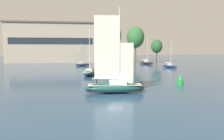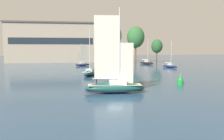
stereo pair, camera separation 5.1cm
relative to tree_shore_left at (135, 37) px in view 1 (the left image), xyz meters
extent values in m
plane|color=#2D4C6B|center=(-23.17, -75.73, -13.02)|extent=(400.00, 400.00, 0.00)
cube|color=tan|center=(-42.65, 10.75, -3.03)|extent=(45.66, 17.90, 20.00)
cube|color=#1E2833|center=(-42.65, 1.71, -2.03)|extent=(41.10, 0.10, 3.20)
cube|color=#514C4C|center=(-42.65, 10.75, 7.32)|extent=(46.86, 19.10, 0.70)
cylinder|color=brown|center=(0.00, 0.00, -8.00)|extent=(0.80, 0.80, 10.04)
ellipsoid|color=#336B38|center=(0.00, 0.00, 0.06)|extent=(9.04, 9.04, 11.05)
cylinder|color=#4C3828|center=(11.25, -0.93, -9.78)|extent=(0.52, 0.52, 6.48)
ellipsoid|color=#285B2D|center=(11.25, -0.93, -4.58)|extent=(5.84, 5.84, 7.13)
cylinder|color=#4C3828|center=(-12.64, -1.97, -7.75)|extent=(0.84, 0.84, 10.56)
ellipsoid|color=#477F47|center=(-12.64, -1.97, 0.73)|extent=(9.50, 9.50, 11.62)
ellipsoid|color=#194C47|center=(-23.17, -75.73, -12.17)|extent=(10.20, 3.51, 1.70)
ellipsoid|color=#19234C|center=(-23.17, -75.73, -12.64)|extent=(10.30, 3.55, 0.20)
cube|color=beige|center=(-23.17, -75.73, -11.67)|extent=(8.96, 2.98, 0.06)
cube|color=silver|center=(-22.67, -75.76, -11.29)|extent=(2.94, 2.16, 0.70)
cylinder|color=silver|center=(-22.37, -75.78, -5.38)|extent=(0.20, 0.20, 12.53)
cylinder|color=silver|center=(-24.62, -75.62, -10.64)|extent=(4.51, 0.49, 0.17)
cube|color=silver|center=(-24.44, -75.64, -5.51)|extent=(4.14, 0.33, 10.27)
cube|color=silver|center=(-21.17, -75.87, -8.20)|extent=(2.20, 0.18, 6.89)
cylinder|color=#232838|center=(-26.14, -75.18, -11.22)|extent=(0.21, 0.21, 0.85)
cylinder|color=#262628|center=(-26.14, -75.18, -10.47)|extent=(0.36, 0.36, 0.65)
sphere|color=tan|center=(-26.14, -75.18, -10.02)|extent=(0.24, 0.24, 0.24)
ellipsoid|color=navy|center=(5.28, -31.91, -12.40)|extent=(4.57, 7.56, 1.24)
ellipsoid|color=#19234C|center=(5.28, -31.91, -12.75)|extent=(4.61, 7.64, 0.15)
cube|color=#BCB7A8|center=(5.28, -31.91, -12.03)|extent=(3.94, 6.62, 0.06)
cube|color=beige|center=(5.41, -32.25, -11.74)|extent=(2.08, 2.43, 0.51)
cylinder|color=silver|center=(5.49, -32.46, -7.43)|extent=(0.15, 0.15, 9.15)
cylinder|color=silver|center=(4.90, -30.93, -11.27)|extent=(1.31, 3.11, 0.12)
cylinder|color=silver|center=(4.90, -30.93, -11.18)|extent=(1.26, 2.83, 0.20)
ellipsoid|color=navy|center=(-27.73, -19.15, -12.45)|extent=(6.81, 4.97, 1.15)
ellipsoid|color=#19234C|center=(-27.73, -19.15, -12.77)|extent=(6.88, 5.02, 0.14)
cube|color=beige|center=(-27.73, -19.15, -12.11)|extent=(5.95, 4.31, 0.06)
cube|color=beige|center=(-28.03, -19.31, -11.84)|extent=(2.30, 2.08, 0.47)
cylinder|color=silver|center=(-28.20, -19.41, -7.86)|extent=(0.14, 0.14, 8.44)
cylinder|color=silver|center=(-26.88, -18.66, -11.40)|extent=(2.70, 1.60, 0.11)
cube|color=silver|center=(-26.99, -18.72, -7.94)|extent=(2.45, 1.40, 6.92)
cube|color=silver|center=(-28.94, -19.83, -9.75)|extent=(1.30, 0.75, 4.64)
ellipsoid|color=#232328|center=(1.80, -13.64, -12.31)|extent=(5.98, 8.52, 1.43)
ellipsoid|color=#19234C|center=(1.80, -13.64, -12.70)|extent=(6.04, 8.61, 0.17)
cube|color=beige|center=(1.80, -13.64, -11.89)|extent=(5.18, 7.46, 0.06)
cube|color=beige|center=(2.00, -14.01, -11.57)|extent=(2.55, 2.85, 0.59)
cylinder|color=silver|center=(2.11, -14.24, -6.61)|extent=(0.17, 0.17, 10.49)
cylinder|color=silver|center=(1.23, -12.56, -11.02)|extent=(1.88, 3.41, 0.14)
cylinder|color=silver|center=(1.23, -12.56, -10.92)|extent=(1.78, 3.12, 0.23)
ellipsoid|color=#194C47|center=(-25.92, -51.59, -12.26)|extent=(5.54, 9.28, 1.53)
ellipsoid|color=#19234C|center=(-25.92, -51.59, -12.68)|extent=(5.60, 9.37, 0.18)
cube|color=silver|center=(-25.92, -51.59, -11.81)|extent=(4.78, 8.13, 0.06)
cube|color=beige|center=(-26.08, -52.01, -11.47)|extent=(2.54, 2.97, 0.63)
cylinder|color=silver|center=(-26.18, -52.26, -6.18)|extent=(0.18, 0.18, 11.21)
cylinder|color=silver|center=(-25.46, -50.38, -10.89)|extent=(1.58, 3.83, 0.15)
cylinder|color=white|center=(-25.46, -50.38, -10.78)|extent=(1.52, 3.48, 0.24)
cylinder|color=green|center=(-8.53, -69.44, -12.56)|extent=(1.23, 1.23, 0.92)
cone|color=green|center=(-8.53, -69.44, -11.54)|extent=(0.92, 0.92, 1.13)
sphere|color=#F2F266|center=(-8.53, -69.44, -10.89)|extent=(0.16, 0.16, 0.16)
camera|label=1|loc=(-28.88, -111.02, -5.65)|focal=35.00mm
camera|label=2|loc=(-28.83, -111.03, -5.65)|focal=35.00mm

